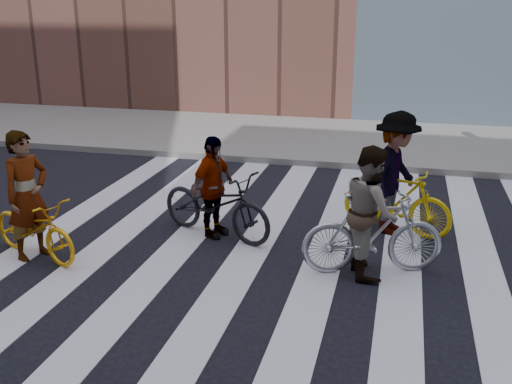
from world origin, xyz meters
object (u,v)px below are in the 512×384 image
at_px(bike_dark_rear, 216,204).
at_px(rider_rear, 213,187).
at_px(rider_mid, 370,211).
at_px(rider_right, 395,174).
at_px(bike_yellow_right, 397,200).
at_px(bike_silver_mid, 373,233).
at_px(bike_yellow_left, 34,228).
at_px(rider_left, 27,196).

bearing_deg(bike_dark_rear, rider_rear, 110.83).
relative_size(rider_mid, rider_right, 0.91).
relative_size(bike_dark_rear, rider_rear, 1.28).
bearing_deg(rider_mid, rider_right, -26.77).
height_order(bike_yellow_right, bike_dark_rear, bike_yellow_right).
bearing_deg(bike_silver_mid, rider_mid, 73.00).
height_order(bike_silver_mid, bike_dark_rear, bike_silver_mid).
bearing_deg(rider_mid, bike_yellow_right, -28.50).
height_order(bike_dark_rear, rider_rear, rider_rear).
xyz_separation_m(bike_yellow_left, bike_yellow_right, (5.06, 2.26, 0.09)).
relative_size(bike_yellow_left, rider_right, 0.88).
bearing_deg(rider_right, rider_mid, -169.57).
distance_m(bike_silver_mid, rider_left, 4.89).
bearing_deg(bike_silver_mid, rider_right, -25.03).
height_order(bike_silver_mid, rider_left, rider_left).
distance_m(bike_silver_mid, rider_mid, 0.32).
bearing_deg(bike_yellow_left, rider_left, 110.77).
xyz_separation_m(bike_yellow_left, rider_rear, (2.26, 1.42, 0.35)).
relative_size(bike_yellow_left, rider_mid, 0.97).
distance_m(bike_silver_mid, rider_right, 1.67).
bearing_deg(bike_yellow_left, bike_dark_rear, -37.66).
height_order(bike_silver_mid, rider_rear, rider_rear).
height_order(bike_yellow_right, rider_mid, rider_mid).
relative_size(bike_yellow_right, rider_rear, 1.12).
xyz_separation_m(bike_dark_rear, rider_mid, (2.43, -0.76, 0.36)).
bearing_deg(rider_right, rider_left, 134.27).
relative_size(bike_dark_rear, rider_mid, 1.15).
height_order(rider_left, rider_rear, rider_left).
xyz_separation_m(bike_yellow_right, rider_right, (-0.05, 0.00, 0.44)).
xyz_separation_m(rider_right, rider_rear, (-2.75, -0.84, -0.18)).
bearing_deg(bike_dark_rear, rider_left, 141.86).
relative_size(bike_silver_mid, rider_mid, 1.08).
bearing_deg(rider_right, bike_yellow_right, -69.79).
distance_m(bike_yellow_left, bike_yellow_right, 5.54).
xyz_separation_m(bike_yellow_right, rider_mid, (-0.33, -1.61, 0.35)).
distance_m(rider_left, rider_rear, 2.71).
height_order(bike_yellow_right, rider_left, rider_left).
bearing_deg(rider_right, bike_silver_mid, -167.83).
xyz_separation_m(bike_yellow_left, bike_dark_rear, (2.31, 1.42, 0.08)).
xyz_separation_m(rider_mid, rider_rear, (-2.48, 0.76, -0.09)).
relative_size(bike_yellow_right, bike_dark_rear, 0.88).
height_order(bike_yellow_left, bike_yellow_right, bike_yellow_right).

